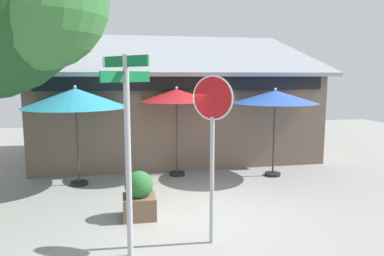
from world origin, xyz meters
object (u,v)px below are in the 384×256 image
patio_umbrella_crimson_center (177,96)px  sidewalk_planter (139,196)px  stop_sign (212,130)px  patio_umbrella_teal_left (75,98)px  street_sign_post (127,136)px  patio_umbrella_royal_blue_right (275,97)px

patio_umbrella_crimson_center → sidewalk_planter: (-1.20, -2.93, -1.80)m
stop_sign → patio_umbrella_crimson_center: (0.06, 4.27, 0.31)m
sidewalk_planter → patio_umbrella_crimson_center: bearing=67.6°
stop_sign → patio_umbrella_teal_left: 4.63m
street_sign_post → stop_sign: (1.36, 0.22, 0.02)m
sidewalk_planter → patio_umbrella_teal_left: bearing=119.7°
stop_sign → patio_umbrella_crimson_center: stop_sign is taller
street_sign_post → patio_umbrella_royal_blue_right: 5.67m
patio_umbrella_royal_blue_right → patio_umbrella_teal_left: bearing=178.6°
street_sign_post → stop_sign: street_sign_post is taller
street_sign_post → patio_umbrella_crimson_center: (1.42, 4.50, 0.33)m
sidewalk_planter → street_sign_post: bearing=-98.0°
stop_sign → sidewalk_planter: bearing=130.3°
patio_umbrella_teal_left → patio_umbrella_crimson_center: patio_umbrella_teal_left is taller
stop_sign → patio_umbrella_teal_left: (-2.56, 3.84, 0.31)m
patio_umbrella_crimson_center → sidewalk_planter: 3.64m
patio_umbrella_teal_left → street_sign_post: bearing=-73.5°
stop_sign → patio_umbrella_teal_left: size_ratio=1.07×
street_sign_post → sidewalk_planter: bearing=82.0°
patio_umbrella_teal_left → patio_umbrella_royal_blue_right: size_ratio=1.06×
patio_umbrella_crimson_center → sidewalk_planter: bearing=-112.4°
street_sign_post → sidewalk_planter: size_ratio=3.29×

